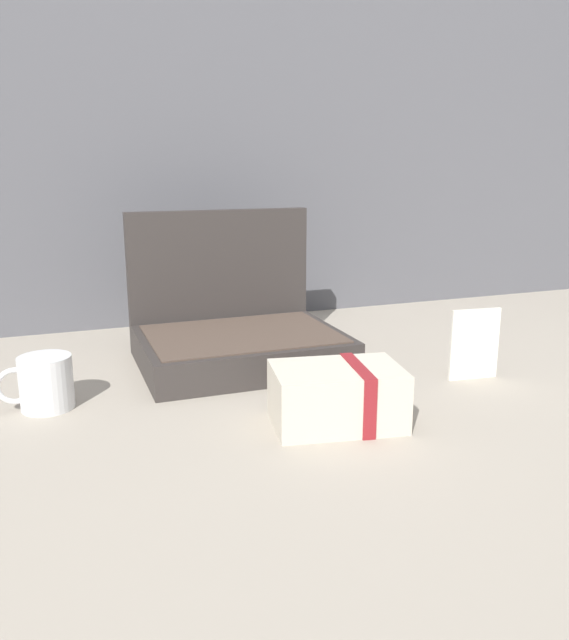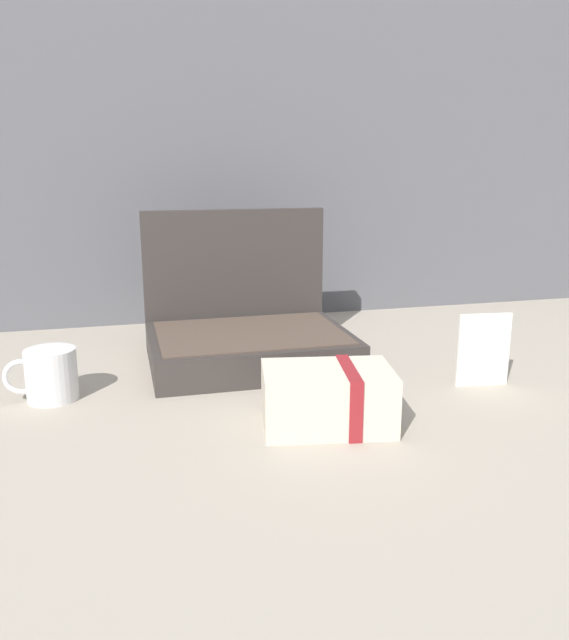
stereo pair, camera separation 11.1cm
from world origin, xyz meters
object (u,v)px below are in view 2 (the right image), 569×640
coffee_mug (50,375)px  info_card_left (483,350)px  open_suitcase (246,328)px  cream_toiletry_bag (328,398)px

coffee_mug → info_card_left: bearing=-9.2°
open_suitcase → info_card_left: bearing=-35.0°
open_suitcase → cream_toiletry_bag: (0.05, -0.38, -0.02)m
cream_toiletry_bag → info_card_left: (0.33, 0.11, 0.02)m
open_suitcase → coffee_mug: (-0.37, -0.15, -0.02)m
info_card_left → open_suitcase: bearing=151.2°
cream_toiletry_bag → coffee_mug: bearing=151.7°
coffee_mug → cream_toiletry_bag: bearing=-28.3°
cream_toiletry_bag → coffee_mug: cream_toiletry_bag is taller
open_suitcase → info_card_left: open_suitcase is taller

